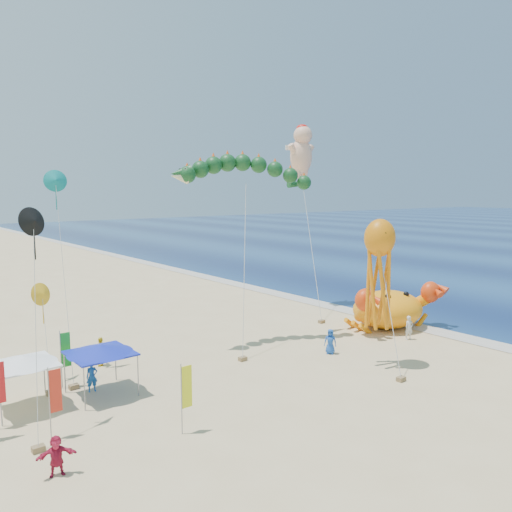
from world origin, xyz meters
The scene contains 11 objects.
ground centered at (0.00, 0.00, 0.00)m, with size 320.00×320.00×0.00m, color #D1B784.
foam_strip centered at (12.00, 0.00, 0.01)m, with size 320.00×320.00×0.00m, color silver.
crab_inflatable centered at (10.22, 0.42, 1.57)m, with size 8.15×6.19×3.57m.
dragon_kite centered at (-0.79, 4.76, 11.69)m, with size 10.41×5.45×12.84m.
cherub_kite centered at (10.45, 10.64, 14.37)m, with size 4.77×7.18×16.67m.
octopus_kite centered at (2.36, -4.35, 6.22)m, with size 2.31×3.62×9.01m.
canopy_blue centered at (-12.50, 2.00, 2.44)m, with size 3.37×3.37×2.71m.
canopy_white centered at (-16.10, 2.73, 2.44)m, with size 3.22×3.22×2.71m.
feather_flags centered at (-14.55, -0.06, 2.01)m, with size 6.85×8.66×3.20m.
beachgoers centered at (-10.01, 1.15, 0.82)m, with size 27.72×11.51×1.79m.
small_kites centered at (-16.14, 2.91, 6.95)m, with size 8.29×10.34×11.92m.
Camera 1 is at (-22.10, -22.60, 10.60)m, focal length 35.00 mm.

